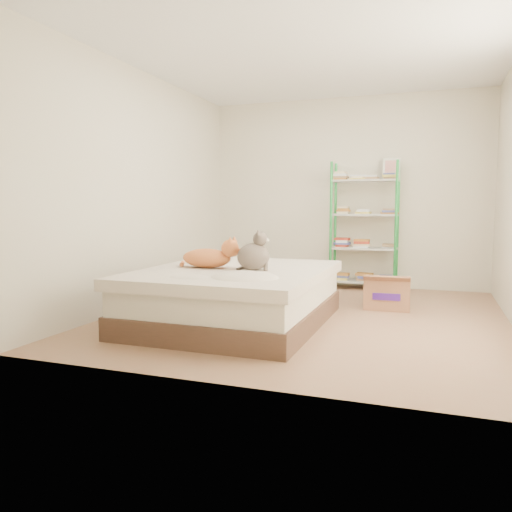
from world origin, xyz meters
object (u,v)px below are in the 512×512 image
at_px(bed, 236,296).
at_px(cardboard_box, 387,293).
at_px(shelf_unit, 365,226).
at_px(grey_cat, 253,251).
at_px(orange_cat, 207,256).
at_px(white_bin, 254,272).

xyz_separation_m(bed, cardboard_box, (1.31, 1.19, -0.09)).
xyz_separation_m(shelf_unit, cardboard_box, (0.42, -1.22, -0.68)).
bearing_deg(cardboard_box, grey_cat, -133.54).
xyz_separation_m(orange_cat, grey_cat, (0.49, -0.04, 0.06)).
distance_m(shelf_unit, cardboard_box, 1.46).
bearing_deg(bed, grey_cat, -16.53).
xyz_separation_m(orange_cat, white_bin, (-0.26, 2.07, -0.44)).
height_order(grey_cat, cardboard_box, grey_cat).
relative_size(bed, white_bin, 4.93).
xyz_separation_m(grey_cat, cardboard_box, (1.11, 1.25, -0.54)).
xyz_separation_m(bed, shelf_unit, (0.89, 2.41, 0.59)).
distance_m(orange_cat, shelf_unit, 2.72).
bearing_deg(cardboard_box, white_bin, 153.27).
height_order(grey_cat, white_bin, grey_cat).
xyz_separation_m(bed, grey_cat, (0.20, -0.06, 0.44)).
bearing_deg(shelf_unit, bed, -110.27).
relative_size(cardboard_box, white_bin, 1.18).
xyz_separation_m(orange_cat, cardboard_box, (1.60, 1.21, -0.47)).
distance_m(bed, cardboard_box, 1.77).
height_order(orange_cat, white_bin, orange_cat).
bearing_deg(grey_cat, shelf_unit, -35.92).
distance_m(orange_cat, white_bin, 2.13).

